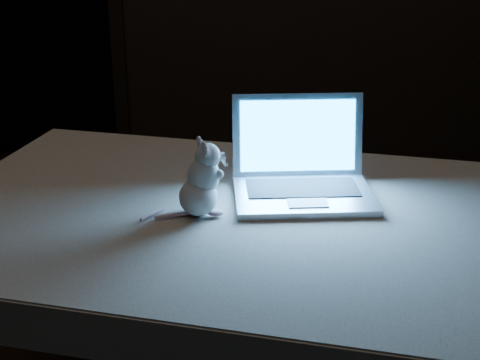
{
  "coord_description": "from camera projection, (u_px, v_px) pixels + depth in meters",
  "views": [
    {
      "loc": [
        0.13,
        -1.8,
        1.51
      ],
      "look_at": [
        0.13,
        -0.15,
        0.85
      ],
      "focal_mm": 52.0,
      "sensor_mm": 36.0,
      "label": 1
    }
  ],
  "objects": [
    {
      "name": "table",
      "position": [
        234.0,
        341.0,
        1.91
      ],
      "size": [
        1.63,
        1.25,
        0.78
      ],
      "primitive_type": null,
      "rotation": [
        0.0,
        0.0,
        -0.24
      ],
      "color": "black",
      "rests_on": "floor"
    },
    {
      "name": "tablecloth",
      "position": [
        213.0,
        233.0,
        1.76
      ],
      "size": [
        1.59,
        1.09,
        0.11
      ],
      "primitive_type": null,
      "rotation": [
        0.0,
        0.0,
        -0.03
      ],
      "color": "beige",
      "rests_on": "table"
    },
    {
      "name": "laptop",
      "position": [
        305.0,
        155.0,
        1.79
      ],
      "size": [
        0.38,
        0.34,
        0.25
      ],
      "primitive_type": null,
      "rotation": [
        0.0,
        0.0,
        0.05
      ],
      "color": "silver",
      "rests_on": "tablecloth"
    },
    {
      "name": "plush_mouse",
      "position": [
        198.0,
        178.0,
        1.71
      ],
      "size": [
        0.18,
        0.18,
        0.19
      ],
      "primitive_type": null,
      "rotation": [
        0.0,
        0.0,
        -0.28
      ],
      "color": "silver",
      "rests_on": "tablecloth"
    }
  ]
}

